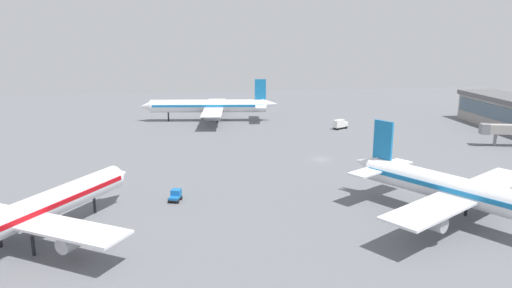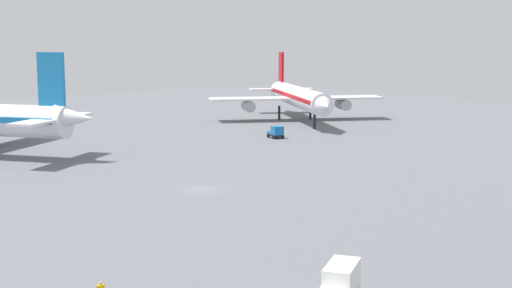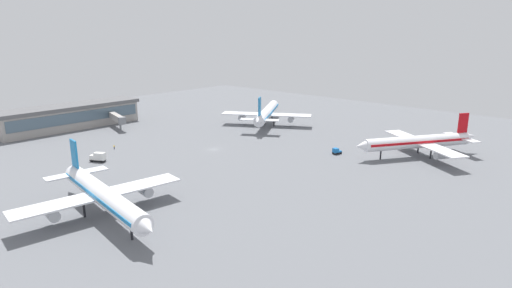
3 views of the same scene
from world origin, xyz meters
name	(u,v)px [view 2 (image 2 of 3)]	position (x,y,z in m)	size (l,w,h in m)	color
ground	(201,189)	(0.00, 0.00, 0.00)	(288.00, 288.00, 0.00)	slate
airplane_taxiing	(298,97)	(-43.85, 62.30, 5.52)	(44.13, 37.11, 15.20)	white
baggage_tug	(276,132)	(-26.53, 38.69, 1.16)	(3.62, 3.00, 2.30)	black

